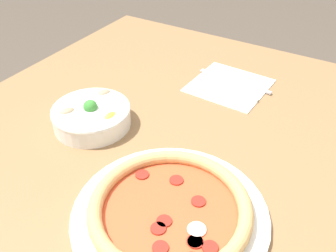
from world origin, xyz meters
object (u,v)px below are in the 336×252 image
(pizza, at_px, (170,210))
(knife, at_px, (238,82))
(fork, at_px, (227,90))
(bowl, at_px, (93,114))

(pizza, relative_size, knife, 1.60)
(fork, height_order, knife, same)
(knife, bearing_deg, pizza, 104.02)
(fork, bearing_deg, pizza, 105.99)
(bowl, relative_size, knife, 0.84)
(fork, relative_size, knife, 0.84)
(bowl, relative_size, fork, 1.00)
(pizza, bearing_deg, bowl, 63.79)
(pizza, xyz_separation_m, fork, (0.43, 0.08, -0.01))
(bowl, bearing_deg, fork, -35.59)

